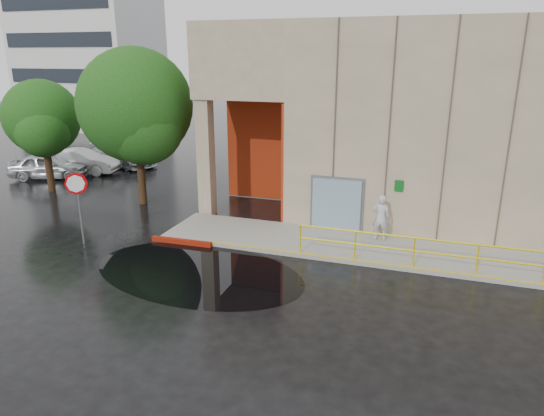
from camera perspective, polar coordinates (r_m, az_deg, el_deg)
The scene contains 14 objects.
ground at distance 14.21m, azimuth 1.87°, elevation -10.70°, with size 120.00×120.00×0.00m, color black.
sidewalk at distance 17.80m, azimuth 18.68°, elevation -5.36°, with size 20.00×3.00×0.15m, color gray.
building at distance 23.19m, azimuth 22.60°, elevation 9.99°, with size 20.00×10.17×8.00m.
guardrail at distance 16.33m, azimuth 19.71°, elevation -5.26°, with size 9.56×0.06×1.03m.
distant_building at distance 50.93m, azimuth -20.76°, elevation 17.34°, with size 12.00×8.08×15.00m.
person at distance 18.25m, azimuth 12.68°, elevation -1.11°, with size 0.63×0.42×1.74m, color #BABBBF.
stop_sign at distance 18.89m, azimuth -21.92°, elevation 1.68°, with size 0.71×0.47×2.72m.
red_curb at distance 18.40m, azimuth -10.59°, elevation -3.91°, with size 2.40×0.18×0.18m, color maroon.
puddle at distance 16.06m, azimuth -8.76°, elevation -7.42°, with size 7.32×4.50×0.01m, color black.
car_a at distance 30.32m, azimuth -24.77°, elevation 4.50°, with size 1.71×4.25×1.45m, color silver.
car_b at distance 30.96m, azimuth -21.56°, elevation 5.12°, with size 1.51×4.34×1.43m, color silver.
car_c at distance 32.28m, azimuth -17.07°, elevation 6.01°, with size 1.97×4.84×1.41m, color #AEAFB6.
tree_near at distance 22.81m, azimuth -15.54°, elevation 11.01°, with size 5.11×5.11×7.13m.
tree_far at distance 26.79m, azimuth -25.43°, elevation 9.26°, with size 3.71×3.80×5.65m.
Camera 1 is at (3.53, -12.01, 6.72)m, focal length 32.00 mm.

